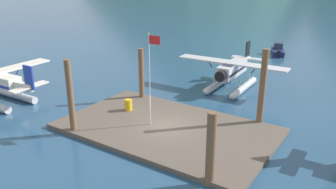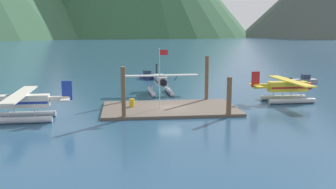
{
  "view_description": "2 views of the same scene",
  "coord_description": "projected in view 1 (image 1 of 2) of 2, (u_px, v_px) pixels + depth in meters",
  "views": [
    {
      "loc": [
        12.39,
        -18.49,
        10.7
      ],
      "look_at": [
        -2.22,
        3.53,
        1.19
      ],
      "focal_mm": 37.14,
      "sensor_mm": 36.0,
      "label": 1
    },
    {
      "loc": [
        -5.09,
        -40.93,
        8.73
      ],
      "look_at": [
        -0.1,
        0.85,
        1.6
      ],
      "focal_mm": 40.41,
      "sensor_mm": 36.0,
      "label": 2
    }
  ],
  "objects": [
    {
      "name": "piling_near_right",
      "position": [
        211.0,
        150.0,
        17.68
      ],
      "size": [
        0.51,
        0.51,
        4.11
      ],
      "primitive_type": "cylinder",
      "color": "brown",
      "rests_on": "ground"
    },
    {
      "name": "flagpole",
      "position": [
        151.0,
        70.0,
        23.36
      ],
      "size": [
        0.95,
        0.1,
        6.56
      ],
      "color": "silver",
      "rests_on": "dock_platform"
    },
    {
      "name": "piling_far_left",
      "position": [
        141.0,
        75.0,
        29.52
      ],
      "size": [
        0.43,
        0.43,
        4.55
      ],
      "primitive_type": "cylinder",
      "color": "brown",
      "rests_on": "ground"
    },
    {
      "name": "piling_near_left",
      "position": [
        71.0,
        98.0,
        23.23
      ],
      "size": [
        0.42,
        0.42,
        5.24
      ],
      "primitive_type": "cylinder",
      "color": "brown",
      "rests_on": "ground"
    },
    {
      "name": "ground_plane",
      "position": [
        167.0,
        130.0,
        24.57
      ],
      "size": [
        1200.0,
        1200.0,
        0.0
      ],
      "primitive_type": "plane",
      "color": "navy"
    },
    {
      "name": "seaplane_silver_bow_centre",
      "position": [
        232.0,
        73.0,
        32.61
      ],
      "size": [
        10.45,
        7.98,
        3.84
      ],
      "color": "#B7BABF",
      "rests_on": "ground"
    },
    {
      "name": "dock_platform",
      "position": [
        167.0,
        128.0,
        24.51
      ],
      "size": [
        14.77,
        8.86,
        0.3
      ],
      "primitive_type": "cube",
      "color": "brown",
      "rests_on": "ground"
    },
    {
      "name": "fuel_drum",
      "position": [
        128.0,
        105.0,
        27.15
      ],
      "size": [
        0.62,
        0.62,
        0.88
      ],
      "color": "gold",
      "rests_on": "dock_platform"
    },
    {
      "name": "boat_navy_open_north",
      "position": [
        278.0,
        50.0,
        46.65
      ],
      "size": [
        2.84,
        4.68,
        1.5
      ],
      "color": "navy",
      "rests_on": "ground"
    },
    {
      "name": "piling_far_right",
      "position": [
        262.0,
        88.0,
        24.4
      ],
      "size": [
        0.45,
        0.45,
        5.66
      ],
      "primitive_type": "cylinder",
      "color": "brown",
      "rests_on": "ground"
    }
  ]
}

